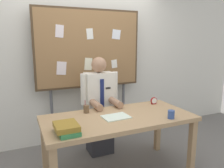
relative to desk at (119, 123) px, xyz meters
The scene contains 9 objects.
back_wall 1.43m from the desk, 90.00° to the left, with size 6.40×0.08×2.70m, color silver.
desk is the anchor object (origin of this frame).
person 0.64m from the desk, 90.00° to the left, with size 0.55×0.56×1.41m.
bulletin_board 1.33m from the desk, 90.01° to the left, with size 1.66×0.09×2.10m.
book_stack 0.71m from the desk, 160.76° to the right, with size 0.22×0.29×0.09m.
open_notebook 0.10m from the desk, 155.42° to the right, with size 0.30×0.22×0.01m, color silver.
desk_clock 0.73m from the desk, 21.46° to the left, with size 0.10×0.04×0.10m.
coffee_mug 0.61m from the desk, 30.69° to the right, with size 0.08×0.08×0.09m, color #334C8C.
pen_holder 0.44m from the desk, 138.11° to the left, with size 0.07×0.07×0.16m.
Camera 1 is at (-1.05, -2.20, 1.62)m, focal length 35.09 mm.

